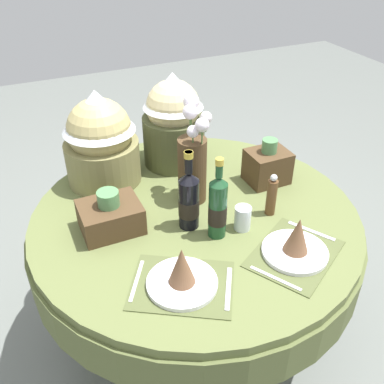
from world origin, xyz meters
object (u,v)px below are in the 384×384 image
(dining_table, at_px, (195,238))
(place_setting_left, at_px, (182,275))
(flower_vase, at_px, (193,161))
(gift_tub_back_left, at_px, (100,136))
(pepper_mill, at_px, (272,196))
(woven_basket_side_right, at_px, (267,165))
(place_setting_right, at_px, (296,244))
(gift_tub_back_centre, at_px, (173,117))
(woven_basket_side_left, at_px, (110,216))
(wine_bottle_left, at_px, (218,207))
(tumbler_near_left, at_px, (243,218))
(wine_bottle_rear, at_px, (189,200))

(dining_table, distance_m, place_setting_left, 0.45)
(dining_table, distance_m, flower_vase, 0.34)
(gift_tub_back_left, bearing_deg, dining_table, -56.04)
(gift_tub_back_left, bearing_deg, pepper_mill, -44.31)
(woven_basket_side_right, bearing_deg, dining_table, -167.70)
(flower_vase, bearing_deg, gift_tub_back_left, 135.31)
(woven_basket_side_right, bearing_deg, place_setting_right, -110.32)
(place_setting_left, height_order, gift_tub_back_centre, gift_tub_back_centre)
(place_setting_left, xyz_separation_m, woven_basket_side_left, (-0.13, 0.39, 0.02))
(place_setting_left, relative_size, place_setting_right, 1.00)
(wine_bottle_left, xyz_separation_m, gift_tub_back_left, (-0.29, 0.56, 0.09))
(dining_table, bearing_deg, flower_vase, 71.53)
(dining_table, height_order, place_setting_right, place_setting_right)
(place_setting_left, bearing_deg, gift_tub_back_centre, 69.31)
(wine_bottle_left, relative_size, tumbler_near_left, 3.41)
(gift_tub_back_centre, relative_size, woven_basket_side_left, 1.94)
(place_setting_left, bearing_deg, dining_table, 59.08)
(gift_tub_back_centre, height_order, woven_basket_side_right, gift_tub_back_centre)
(dining_table, height_order, woven_basket_side_left, woven_basket_side_left)
(gift_tub_back_centre, relative_size, woven_basket_side_right, 2.13)
(flower_vase, relative_size, woven_basket_side_right, 2.09)
(dining_table, height_order, wine_bottle_left, wine_bottle_left)
(dining_table, height_order, woven_basket_side_right, woven_basket_side_right)
(flower_vase, bearing_deg, wine_bottle_left, -93.94)
(place_setting_left, relative_size, tumbler_near_left, 4.33)
(gift_tub_back_centre, bearing_deg, place_setting_left, -110.69)
(dining_table, relative_size, place_setting_left, 3.22)
(gift_tub_back_centre, bearing_deg, wine_bottle_rear, -105.99)
(wine_bottle_rear, xyz_separation_m, woven_basket_side_right, (0.45, 0.15, -0.04))
(woven_basket_side_right, bearing_deg, gift_tub_back_left, 154.64)
(place_setting_right, bearing_deg, pepper_mill, 77.92)
(flower_vase, relative_size, gift_tub_back_left, 1.02)
(pepper_mill, bearing_deg, wine_bottle_left, -173.22)
(flower_vase, relative_size, tumbler_near_left, 4.46)
(place_setting_left, distance_m, woven_basket_side_left, 0.41)
(place_setting_left, bearing_deg, place_setting_right, -3.57)
(gift_tub_back_centre, xyz_separation_m, woven_basket_side_right, (0.31, -0.34, -0.15))
(woven_basket_side_left, bearing_deg, wine_bottle_rear, -20.32)
(place_setting_left, relative_size, wine_bottle_left, 1.27)
(gift_tub_back_left, height_order, gift_tub_back_centre, gift_tub_back_centre)
(place_setting_left, distance_m, wine_bottle_left, 0.31)
(flower_vase, bearing_deg, gift_tub_back_centre, 81.57)
(pepper_mill, height_order, gift_tub_back_centre, gift_tub_back_centre)
(wine_bottle_rear, bearing_deg, pepper_mill, -10.92)
(wine_bottle_left, relative_size, woven_basket_side_right, 1.60)
(place_setting_right, relative_size, tumbler_near_left, 4.32)
(place_setting_left, bearing_deg, woven_basket_side_right, 35.91)
(dining_table, xyz_separation_m, gift_tub_back_left, (-0.27, 0.40, 0.36))
(place_setting_left, height_order, woven_basket_side_right, woven_basket_side_right)
(flower_vase, height_order, wine_bottle_left, flower_vase)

